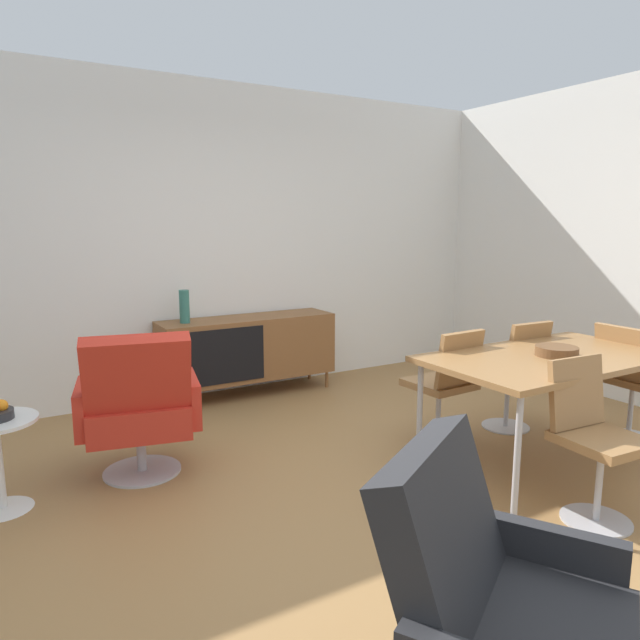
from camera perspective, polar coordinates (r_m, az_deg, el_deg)
ground_plane at (r=3.35m, az=3.20°, el=-18.33°), size 8.32×8.32×0.00m
wall_back at (r=5.32m, az=-12.54°, el=7.62°), size 6.80×0.12×2.80m
sideboard at (r=5.29m, az=-7.18°, el=-2.74°), size 1.60×0.45×0.72m
vase_cobalt at (r=5.02m, az=-13.32°, el=1.31°), size 0.09×0.09×0.28m
dining_table at (r=3.93m, az=21.81°, el=-3.86°), size 1.60×0.90×0.74m
wooden_bowl_on_table at (r=3.91m, az=22.44°, el=-2.88°), size 0.26×0.26×0.06m
dining_chair_back_right at (r=4.58m, az=18.78°, el=-4.74°), size 0.42×0.44×0.86m
dining_chair_back_left at (r=4.10m, az=12.38°, el=-6.14°), size 0.42×0.44×0.86m
dining_chair_far_end at (r=4.70m, az=28.30°, el=-5.04°), size 0.44×0.41×0.86m
dining_chair_front_left at (r=3.41m, az=25.46°, el=-10.14°), size 0.43×0.45×0.86m
lounge_chair_red at (r=3.72m, az=-17.55°, el=-8.03°), size 0.81×0.77×0.95m
armchair_black_shell at (r=1.90m, az=17.40°, el=-26.28°), size 0.89×0.88×0.95m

